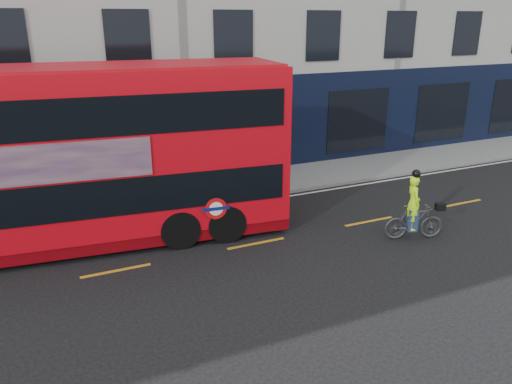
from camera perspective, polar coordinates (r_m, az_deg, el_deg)
ground at (r=13.38m, az=2.72°, el=-8.40°), size 120.00×120.00×0.00m
pavement at (r=18.89m, az=-6.29°, el=0.18°), size 60.00×3.00×0.12m
kerb at (r=17.55m, az=-4.73°, el=-1.26°), size 60.00×0.12×0.13m
road_edge_line at (r=17.31m, az=-4.38°, el=-1.77°), size 58.00×0.10×0.01m
lane_dashes at (r=14.58m, az=0.02°, el=-5.90°), size 58.00×0.12×0.01m
bus at (r=14.70m, az=-21.10°, el=3.68°), size 12.68×4.12×5.03m
cyclist at (r=15.34m, az=17.61°, el=-2.65°), size 1.84×1.04×2.14m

